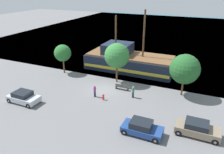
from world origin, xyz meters
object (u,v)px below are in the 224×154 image
parked_car_curb_rear (142,128)px  fire_hydrant (103,97)px  pirate_ship (129,61)px  parked_car_curb_mid (23,97)px  moored_boat_dockside (117,49)px  pedestrian_walking_far (133,92)px  bench_promenade_east (122,87)px  pedestrian_walking_near (95,91)px  parked_car_curb_front (197,129)px

parked_car_curb_rear → fire_hydrant: 7.90m
pirate_ship → fire_hydrant: size_ratio=20.80×
parked_car_curb_mid → fire_hydrant: parked_car_curb_mid is taller
moored_boat_dockside → pedestrian_walking_far: (9.66, -18.04, 0.18)m
bench_promenade_east → pedestrian_walking_near: bearing=-127.0°
parked_car_curb_rear → bench_promenade_east: size_ratio=2.16×
parked_car_curb_mid → fire_hydrant: bearing=27.6°
pedestrian_walking_near → parked_car_curb_mid: bearing=-146.6°
parked_car_curb_front → pedestrian_walking_near: 12.96m
moored_boat_dockside → parked_car_curb_mid: bearing=-95.2°
parked_car_curb_front → fire_hydrant: 11.59m
fire_hydrant → parked_car_curb_front: bearing=-13.2°
bench_promenade_east → pedestrian_walking_near: pedestrian_walking_near is taller
moored_boat_dockside → bench_promenade_east: size_ratio=3.14×
fire_hydrant → pedestrian_walking_near: pedestrian_walking_near is taller
pedestrian_walking_near → pedestrian_walking_far: size_ratio=0.99×
pedestrian_walking_near → pedestrian_walking_far: pedestrian_walking_far is taller
pirate_ship → fire_hydrant: (0.66, -11.23, -1.19)m
parked_car_curb_rear → pedestrian_walking_far: pedestrian_walking_far is taller
parked_car_curb_rear → fire_hydrant: (-6.39, 4.63, -0.29)m
moored_boat_dockside → bench_promenade_east: 18.20m
parked_car_curb_mid → pirate_ship: bearing=63.1°
parked_car_curb_mid → fire_hydrant: 9.77m
moored_boat_dockside → pedestrian_walking_near: moored_boat_dockside is taller
parked_car_curb_front → fire_hydrant: (-11.28, 2.64, -0.32)m
parked_car_curb_front → pedestrian_walking_far: 9.33m
bench_promenade_east → pedestrian_walking_far: pedestrian_walking_far is taller
pirate_ship → moored_boat_dockside: size_ratio=2.79×
pirate_ship → pedestrian_walking_near: (-0.69, -10.94, -0.81)m
pedestrian_walking_far → pedestrian_walking_near: bearing=-158.7°
parked_car_curb_rear → moored_boat_dockside: bearing=117.4°
pirate_ship → parked_car_curb_front: bearing=-49.3°
parked_car_curb_front → parked_car_curb_rear: parked_car_curb_front is taller
pirate_ship → pedestrian_walking_far: 9.98m
parked_car_curb_front → bench_promenade_east: bearing=148.6°
parked_car_curb_rear → pirate_ship: bearing=114.0°
fire_hydrant → pedestrian_walking_near: size_ratio=0.48×
moored_boat_dockside → parked_car_curb_mid: (-2.22, -24.63, 0.08)m
parked_car_curb_rear → bench_promenade_east: bearing=122.8°
pedestrian_walking_near → fire_hydrant: bearing=-12.2°
parked_car_curb_front → parked_car_curb_mid: bearing=-174.6°
bench_promenade_east → pedestrian_walking_far: (2.11, -1.48, 0.36)m
moored_boat_dockside → pedestrian_walking_far: moored_boat_dockside is taller
pirate_ship → pedestrian_walking_far: size_ratio=10.02×
pirate_ship → parked_car_curb_front: size_ratio=3.88×
fire_hydrant → pedestrian_walking_near: (-1.35, 0.29, 0.38)m
pedestrian_walking_near → moored_boat_dockside: bearing=104.4°
fire_hydrant → bench_promenade_east: bearing=72.6°
fire_hydrant → bench_promenade_east: 3.72m
pirate_ship → pedestrian_walking_far: pirate_ship is taller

